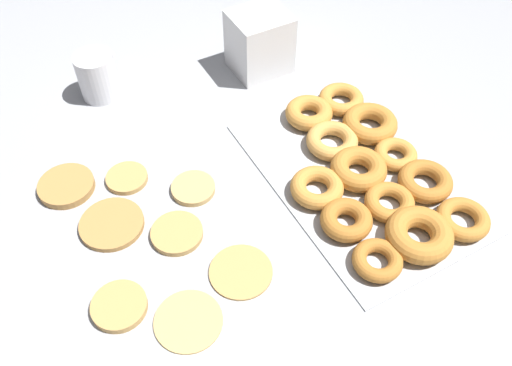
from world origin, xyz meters
TOP-DOWN VIEW (x-y plane):
  - ground_plane at (0.00, 0.00)m, footprint 3.00×3.00m
  - pancake_0 at (-0.22, 0.15)m, footprint 0.11×0.11m
  - pancake_1 at (-0.06, 0.09)m, footprint 0.09×0.09m
  - pancake_2 at (0.02, 0.19)m, footprint 0.12×0.12m
  - pancake_3 at (-0.18, 0.03)m, footprint 0.11×0.11m
  - pancake_4 at (0.14, 0.24)m, footprint 0.11×0.11m
  - pancake_5 at (0.02, 0.02)m, footprint 0.08×0.08m
  - pancake_6 at (-0.15, 0.23)m, footprint 0.09×0.09m
  - pancake_7 at (0.11, 0.13)m, footprint 0.08×0.08m
  - donut_tray at (-0.12, -0.28)m, footprint 0.49×0.32m
  - container_stack at (0.29, -0.27)m, footprint 0.12×0.13m
  - paper_cup at (0.38, 0.09)m, footprint 0.09×0.09m

SIDE VIEW (x-z plane):
  - ground_plane at x=0.00m, z-range 0.00..0.00m
  - pancake_0 at x=-0.22m, z-range 0.00..0.01m
  - pancake_3 at x=-0.18m, z-range 0.00..0.01m
  - pancake_7 at x=0.11m, z-range 0.00..0.01m
  - pancake_2 at x=0.02m, z-range 0.00..0.01m
  - pancake_5 at x=0.02m, z-range 0.00..0.01m
  - pancake_1 at x=-0.06m, z-range 0.00..0.01m
  - pancake_6 at x=-0.15m, z-range 0.00..0.01m
  - pancake_4 at x=0.14m, z-range 0.00..0.02m
  - donut_tray at x=-0.12m, z-range 0.00..0.04m
  - paper_cup at x=0.38m, z-range 0.00..0.10m
  - container_stack at x=0.29m, z-range 0.00..0.14m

